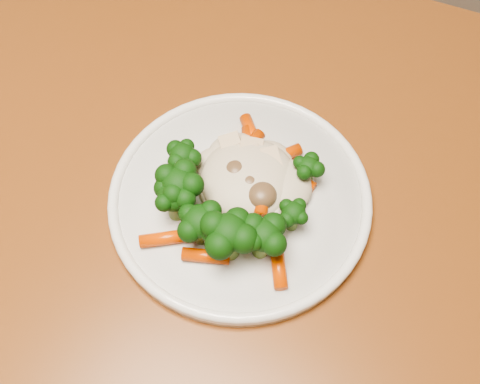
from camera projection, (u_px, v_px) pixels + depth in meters
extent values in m
cube|color=brown|center=(252.00, 293.00, 0.54)|extent=(1.35, 1.00, 0.04)
cube|color=brown|center=(46.00, 96.00, 1.14)|extent=(0.07, 0.07, 0.71)
cylinder|color=white|center=(240.00, 200.00, 0.56)|extent=(0.24, 0.24, 0.01)
ellipsoid|color=beige|center=(249.00, 173.00, 0.55)|extent=(0.10, 0.09, 0.04)
ellipsoid|color=black|center=(175.00, 203.00, 0.53)|extent=(0.05, 0.05, 0.04)
ellipsoid|color=black|center=(201.00, 228.00, 0.52)|extent=(0.05, 0.05, 0.04)
ellipsoid|color=black|center=(229.00, 240.00, 0.51)|extent=(0.05, 0.05, 0.05)
ellipsoid|color=black|center=(264.00, 242.00, 0.51)|extent=(0.05, 0.05, 0.04)
ellipsoid|color=black|center=(293.00, 218.00, 0.53)|extent=(0.03, 0.03, 0.03)
ellipsoid|color=black|center=(307.00, 172.00, 0.55)|extent=(0.03, 0.03, 0.03)
ellipsoid|color=black|center=(183.00, 161.00, 0.56)|extent=(0.04, 0.04, 0.03)
ellipsoid|color=black|center=(180.00, 192.00, 0.53)|extent=(0.05, 0.05, 0.05)
cylinder|color=#EC4E05|center=(249.00, 147.00, 0.58)|extent=(0.03, 0.04, 0.01)
cylinder|color=#EC4E05|center=(279.00, 157.00, 0.57)|extent=(0.03, 0.04, 0.01)
cylinder|color=#EC4E05|center=(296.00, 178.00, 0.56)|extent=(0.04, 0.02, 0.01)
cylinder|color=#EC4E05|center=(171.00, 189.00, 0.56)|extent=(0.02, 0.04, 0.01)
cylinder|color=#EC4E05|center=(168.00, 238.00, 0.53)|extent=(0.05, 0.04, 0.01)
cylinder|color=#EC4E05|center=(206.00, 256.00, 0.52)|extent=(0.04, 0.03, 0.01)
cylinder|color=#EC4E05|center=(278.00, 264.00, 0.52)|extent=(0.04, 0.04, 0.01)
cylinder|color=#EC4E05|center=(266.00, 190.00, 0.54)|extent=(0.03, 0.05, 0.01)
cylinder|color=#EC4E05|center=(246.00, 150.00, 0.56)|extent=(0.01, 0.05, 0.01)
cylinder|color=#EC4E05|center=(251.00, 133.00, 0.59)|extent=(0.04, 0.04, 0.01)
ellipsoid|color=brown|center=(250.00, 183.00, 0.54)|extent=(0.02, 0.02, 0.02)
ellipsoid|color=brown|center=(262.00, 195.00, 0.54)|extent=(0.03, 0.03, 0.02)
ellipsoid|color=brown|center=(236.00, 171.00, 0.55)|extent=(0.02, 0.02, 0.02)
cube|color=beige|center=(251.00, 147.00, 0.56)|extent=(0.03, 0.02, 0.01)
cube|color=beige|center=(271.00, 160.00, 0.56)|extent=(0.03, 0.03, 0.01)
cube|color=beige|center=(230.00, 142.00, 0.57)|extent=(0.02, 0.02, 0.01)
cube|color=beige|center=(247.00, 151.00, 0.56)|extent=(0.02, 0.02, 0.01)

